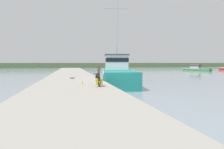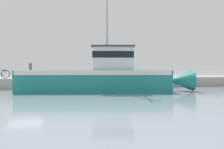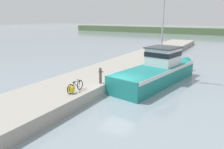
% 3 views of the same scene
% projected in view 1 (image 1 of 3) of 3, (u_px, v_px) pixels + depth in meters
% --- Properties ---
extents(ground_plane, '(320.00, 320.00, 0.00)m').
position_uv_depth(ground_plane, '(119.00, 92.00, 14.60)').
color(ground_plane, '#84939E').
extents(dock_pier, '(5.25, 80.00, 0.90)m').
position_uv_depth(dock_pier, '(72.00, 88.00, 13.68)').
color(dock_pier, '#A39E93').
rests_on(dock_pier, ground_plane).
extents(far_shoreline, '(180.00, 5.00, 2.36)m').
position_uv_depth(far_shoreline, '(136.00, 65.00, 92.11)').
color(far_shoreline, '#567047').
rests_on(far_shoreline, ground_plane).
extents(fishing_boat_main, '(5.05, 13.23, 10.51)m').
position_uv_depth(fishing_boat_main, '(117.00, 73.00, 20.46)').
color(fishing_boat_main, teal).
rests_on(fishing_boat_main, ground_plane).
extents(boat_blue_far, '(4.91, 7.87, 2.00)m').
position_uv_depth(boat_blue_far, '(197.00, 68.00, 51.32)').
color(boat_blue_far, '#337F47').
rests_on(boat_blue_far, ground_plane).
extents(bicycle_touring, '(0.44, 1.81, 0.77)m').
position_uv_depth(bicycle_touring, '(98.00, 80.00, 11.36)').
color(bicycle_touring, black).
rests_on(bicycle_touring, dock_pier).
extents(mooring_post, '(0.22, 0.22, 1.29)m').
position_uv_depth(mooring_post, '(99.00, 73.00, 14.19)').
color(mooring_post, '#51473D').
rests_on(mooring_post, dock_pier).
extents(hose_coil, '(0.49, 0.49, 0.05)m').
position_uv_depth(hose_coil, '(72.00, 78.00, 16.90)').
color(hose_coil, black).
rests_on(hose_coil, dock_pier).
extents(water_bottle_on_curb, '(0.08, 0.08, 0.21)m').
position_uv_depth(water_bottle_on_curb, '(82.00, 83.00, 12.15)').
color(water_bottle_on_curb, yellow).
rests_on(water_bottle_on_curb, dock_pier).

